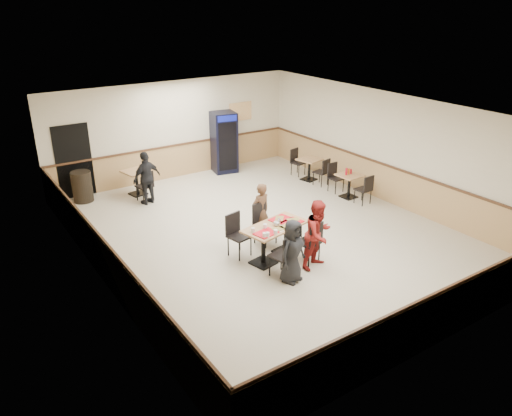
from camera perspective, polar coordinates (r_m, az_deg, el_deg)
ground at (r=12.14m, az=1.19°, el=-2.90°), size 10.00×10.00×0.00m
room_shell at (r=14.80m, az=1.21°, el=4.41°), size 10.00×10.00×10.00m
main_table at (r=10.82m, az=2.18°, el=-3.27°), size 1.58×1.01×0.78m
main_chairs at (r=10.80m, az=2.00°, el=-3.47°), size 1.62×1.94×0.99m
diner_woman_left at (r=9.93m, az=4.16°, el=-4.95°), size 0.75×0.59×1.33m
diner_woman_right at (r=10.47m, az=7.14°, el=-2.98°), size 0.84×0.73×1.50m
diner_man_opposite at (r=11.61m, az=0.52°, el=-0.41°), size 0.54×0.39×1.39m
lone_diner at (r=13.94m, az=-12.37°, el=3.37°), size 0.93×0.58×1.48m
tabletop_clutter at (r=10.67m, az=2.51°, el=-1.99°), size 1.30×0.83×0.12m
side_table_near at (r=14.37m, az=10.62°, el=2.91°), size 0.66×0.66×0.68m
side_table_near_chair_south at (r=14.03m, az=12.15°, el=2.17°), size 0.42×0.42×0.86m
side_table_near_chair_north at (r=14.75m, az=9.15°, el=3.45°), size 0.42×0.42×0.86m
side_table_far at (r=15.60m, az=6.11°, el=4.80°), size 0.76×0.76×0.69m
side_table_far_chair_south at (r=15.21m, az=7.42°, el=4.17°), size 0.48×0.48×0.87m
side_table_far_chair_north at (r=16.01m, az=4.86°, el=5.25°), size 0.48×0.48×0.87m
condiment_caddy at (r=14.28m, az=10.49°, el=4.14°), size 0.23×0.06×0.20m
back_table at (r=14.74m, az=-13.49°, el=3.28°), size 0.79×0.79×0.72m
back_table_chair_lone at (r=14.24m, az=-12.64°, el=2.55°), size 0.50×0.50×0.91m
pepsi_cooler at (r=16.20m, az=-3.69°, el=7.51°), size 0.86×0.86×1.95m
trash_bin at (r=14.69m, az=-19.26°, el=2.32°), size 0.55×0.55×0.86m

